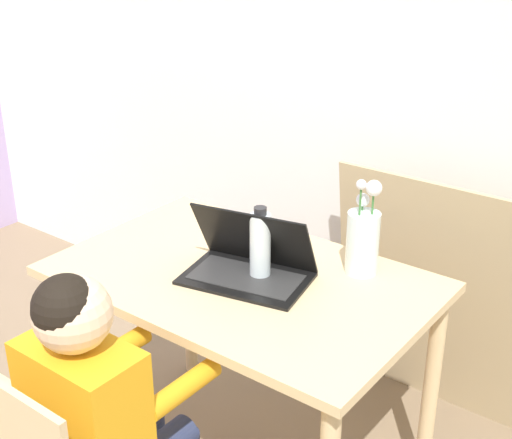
{
  "coord_description": "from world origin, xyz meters",
  "views": [
    {
      "loc": [
        1.35,
        -0.08,
        1.77
      ],
      "look_at": [
        0.2,
        1.44,
        0.93
      ],
      "focal_mm": 50.0,
      "sensor_mm": 36.0,
      "label": 1
    }
  ],
  "objects_px": {
    "water_bottle": "(260,245)",
    "laptop": "(249,262)",
    "flower_vase": "(363,238)",
    "person_seated": "(100,403)"
  },
  "relations": [
    {
      "from": "water_bottle",
      "to": "laptop",
      "type": "bearing_deg",
      "value": -154.25
    },
    {
      "from": "flower_vase",
      "to": "water_bottle",
      "type": "height_order",
      "value": "flower_vase"
    },
    {
      "from": "person_seated",
      "to": "flower_vase",
      "type": "xyz_separation_m",
      "value": [
        0.27,
        0.82,
        0.22
      ]
    },
    {
      "from": "laptop",
      "to": "flower_vase",
      "type": "bearing_deg",
      "value": 30.3
    },
    {
      "from": "flower_vase",
      "to": "water_bottle",
      "type": "distance_m",
      "value": 0.31
    },
    {
      "from": "person_seated",
      "to": "water_bottle",
      "type": "distance_m",
      "value": 0.64
    },
    {
      "from": "person_seated",
      "to": "laptop",
      "type": "xyz_separation_m",
      "value": [
        0.01,
        0.59,
        0.16
      ]
    },
    {
      "from": "laptop",
      "to": "water_bottle",
      "type": "bearing_deg",
      "value": 13.77
    },
    {
      "from": "person_seated",
      "to": "flower_vase",
      "type": "height_order",
      "value": "flower_vase"
    },
    {
      "from": "laptop",
      "to": "flower_vase",
      "type": "distance_m",
      "value": 0.35
    }
  ]
}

